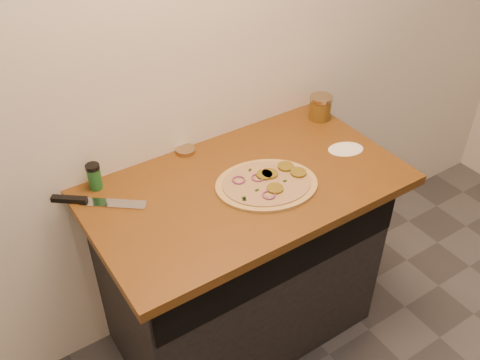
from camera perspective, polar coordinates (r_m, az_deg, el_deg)
cabinet at (r=2.35m, az=0.12°, el=-8.92°), size 1.10×0.60×0.86m
countertop at (r=2.03m, az=0.60°, el=-0.65°), size 1.20×0.70×0.04m
pizza at (r=1.99m, az=2.92°, el=-0.38°), size 0.49×0.49×0.03m
chefs_knife at (r=1.99m, az=-15.71°, el=-2.20°), size 0.29×0.24×0.02m
mason_jar_lid at (r=2.18m, az=-5.85°, el=3.18°), size 0.11×0.11×0.02m
salsa_jar at (r=2.40m, az=8.55°, el=7.67°), size 0.10×0.10×0.11m
spice_shaker at (r=2.03m, az=-15.27°, el=0.37°), size 0.05×0.05×0.10m
flour_spill at (r=2.23m, az=11.21°, el=3.25°), size 0.19×0.19×0.00m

